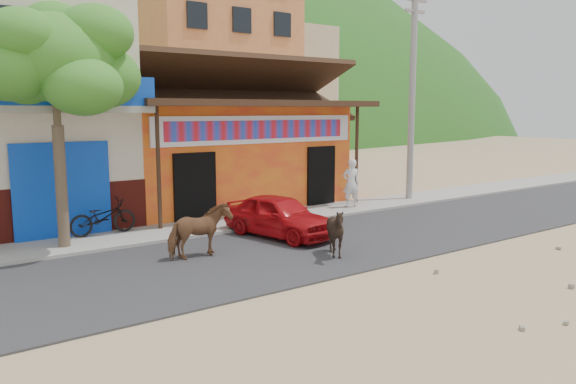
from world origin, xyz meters
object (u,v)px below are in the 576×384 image
Objects in this scene: red_car at (279,216)px; pedestrian at (351,183)px; tree at (58,125)px; scooter at (103,217)px; cow_tan at (199,231)px; utility_pole at (412,93)px; cow_dark at (336,232)px.

pedestrian reaches higher than red_car.
tree is 2.91m from scooter.
cow_tan is 2.88m from red_car.
pedestrian is at bearing -177.69° from utility_pole.
pedestrian is (7.30, 2.77, 0.29)m from cow_tan.
cow_tan is 1.26× the size of cow_dark.
tree is at bearing 148.33° from red_car.
red_car is 1.88× the size of scooter.
cow_tan is (2.37, -2.69, -2.45)m from tree.
cow_dark reaches higher than scooter.
cow_dark is at bearing -147.23° from scooter.
cow_tan is at bearing -48.64° from tree.
cow_dark is at bearing -148.82° from utility_pole.
utility_pole is at bearing -78.77° from cow_tan.
cow_tan is 0.44× the size of red_car.
scooter is at bearing 32.03° from tree.
cow_dark is 0.35× the size of red_car.
pedestrian reaches higher than cow_tan.
utility_pole is 5.34× the size of cow_tan.
cow_dark is 2.53m from red_car.
cow_tan is 3.64m from scooter.
cow_tan is at bearing -164.76° from scooter.
cow_tan is 3.22m from cow_dark.
tree reaches higher than red_car.
utility_pole is at bearing 0.90° from tree.
utility_pole is 8.68m from red_car.
cow_tan is at bearing -164.50° from utility_pole.
utility_pole is (12.80, 0.20, 1.00)m from tree.
tree reaches higher than cow_tan.
tree is at bearing -148.06° from cow_dark.
scooter is 8.48m from pedestrian.
cow_tan is (-10.43, -2.89, -3.45)m from utility_pole.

